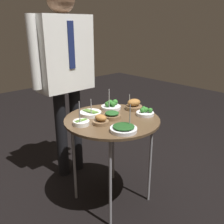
% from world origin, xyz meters
% --- Properties ---
extents(ground_plane, '(8.00, 8.00, 0.00)m').
position_xyz_m(ground_plane, '(0.00, 0.00, 0.00)').
color(ground_plane, black).
extents(serving_cart, '(0.70, 0.70, 0.71)m').
position_xyz_m(serving_cart, '(0.00, 0.00, 0.66)').
color(serving_cart, brown).
rests_on(serving_cart, ground_plane).
extents(bowl_spinach_mid_right, '(0.13, 0.13, 0.06)m').
position_xyz_m(bowl_spinach_mid_right, '(0.00, -0.00, 0.74)').
color(bowl_spinach_mid_right, brown).
rests_on(bowl_spinach_mid_right, serving_cart).
extents(bowl_asparagus_center, '(0.16, 0.16, 0.14)m').
position_xyz_m(bowl_asparagus_center, '(-0.07, 0.16, 0.73)').
color(bowl_asparagus_center, white).
rests_on(bowl_asparagus_center, serving_cart).
extents(bowl_spinach_far_rim, '(0.18, 0.18, 0.17)m').
position_xyz_m(bowl_spinach_far_rim, '(-0.10, -0.22, 0.73)').
color(bowl_spinach_far_rim, silver).
rests_on(bowl_spinach_far_rim, serving_cart).
extents(bowl_broccoli_mid_left, '(0.16, 0.16, 0.18)m').
position_xyz_m(bowl_broccoli_mid_left, '(0.14, 0.17, 0.74)').
color(bowl_broccoli_mid_left, silver).
rests_on(bowl_broccoli_mid_left, serving_cart).
extents(bowl_broccoli_front_right, '(0.13, 0.13, 0.06)m').
position_xyz_m(bowl_broccoli_front_right, '(0.24, -0.12, 0.73)').
color(bowl_broccoli_front_right, silver).
rests_on(bowl_broccoli_front_right, serving_cart).
extents(bowl_asparagus_back_left, '(0.11, 0.11, 0.18)m').
position_xyz_m(bowl_asparagus_back_left, '(-0.24, 0.05, 0.73)').
color(bowl_asparagus_back_left, white).
rests_on(bowl_asparagus_back_left, serving_cart).
extents(bowl_roast_front_center, '(0.11, 0.11, 0.07)m').
position_xyz_m(bowl_roast_front_center, '(-0.13, -0.03, 0.74)').
color(bowl_roast_front_center, brown).
rests_on(bowl_roast_front_center, serving_cart).
extents(bowl_roast_near_rim, '(0.14, 0.14, 0.12)m').
position_xyz_m(bowl_roast_near_rim, '(0.27, 0.03, 0.75)').
color(bowl_roast_near_rim, brown).
rests_on(bowl_roast_near_rim, serving_cart).
extents(waiter_figure, '(0.61, 0.23, 1.66)m').
position_xyz_m(waiter_figure, '(-0.01, 0.58, 1.05)').
color(waiter_figure, black).
rests_on(waiter_figure, ground_plane).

